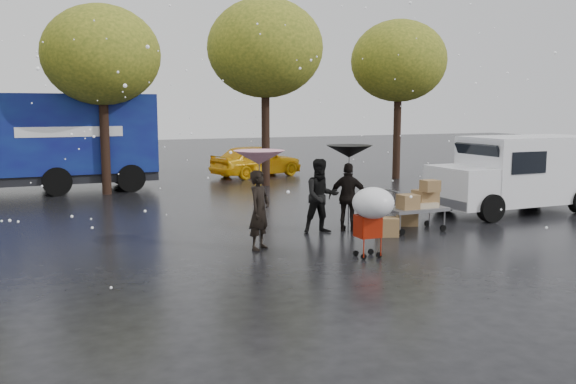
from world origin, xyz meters
name	(u,v)px	position (x,y,z in m)	size (l,w,h in m)	color
ground	(324,243)	(0.00, 0.00, 0.00)	(90.00, 90.00, 0.00)	black
person_pink	(259,210)	(-1.54, 0.04, 0.86)	(0.62, 0.41, 1.71)	black
person_middle	(321,196)	(0.44, 1.05, 0.90)	(0.88, 0.69, 1.81)	black
person_black	(349,197)	(1.17, 1.00, 0.84)	(0.99, 0.41, 1.69)	black
umbrella_pink	(259,158)	(-1.54, 0.04, 1.98)	(1.10, 1.10, 2.13)	#4C4C4C
umbrella_black	(349,151)	(1.17, 1.00, 1.97)	(1.14, 1.14, 2.12)	#4C4C4C
vendor_cart	(419,202)	(2.77, 0.33, 0.73)	(1.52, 0.80, 1.27)	slate
shopping_cart	(372,207)	(0.23, -1.65, 1.06)	(0.84, 0.84, 1.46)	#A21C09
white_van	(518,172)	(7.03, 1.46, 1.16)	(4.91, 2.18, 2.20)	white
blue_truck	(43,143)	(-5.45, 11.39, 1.76)	(8.30, 2.60, 3.50)	#0F0C65
box_ground_near	(387,227)	(1.72, 0.10, 0.22)	(0.49, 0.39, 0.44)	brown
box_ground_far	(407,218)	(2.92, 1.02, 0.20)	(0.51, 0.39, 0.39)	brown
yellow_taxi	(256,160)	(3.26, 13.07, 0.71)	(1.68, 4.18, 1.42)	#FFBA0D
tree_row	(189,51)	(-0.47, 10.00, 5.02)	(21.60, 4.40, 7.12)	black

